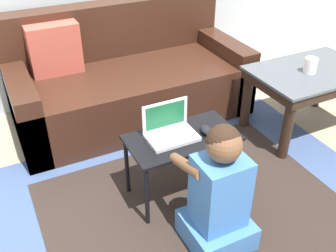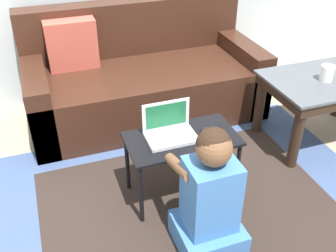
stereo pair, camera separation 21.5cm
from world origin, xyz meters
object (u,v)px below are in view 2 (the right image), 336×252
(couch, at_px, (142,79))
(person_seated, at_px, (210,199))
(laptop_desk, at_px, (182,145))
(computer_mouse, at_px, (207,133))
(coffee_table, at_px, (326,89))
(laptop, at_px, (170,132))
(cup_on_table, at_px, (327,73))

(couch, relative_size, person_seated, 2.46)
(laptop_desk, relative_size, computer_mouse, 5.52)
(laptop_desk, distance_m, person_seated, 0.40)
(couch, bearing_deg, laptop_desk, -93.76)
(coffee_table, xyz_separation_m, laptop_desk, (-1.14, -0.22, -0.04))
(laptop, height_order, person_seated, person_seated)
(laptop_desk, xyz_separation_m, cup_on_table, (1.09, 0.20, 0.18))
(laptop_desk, bearing_deg, computer_mouse, -13.46)
(couch, height_order, person_seated, couch)
(person_seated, height_order, cup_on_table, person_seated)
(laptop_desk, bearing_deg, laptop, 155.34)
(couch, distance_m, computer_mouse, 1.07)
(coffee_table, distance_m, laptop, 1.22)
(person_seated, bearing_deg, cup_on_table, 28.59)
(laptop, relative_size, computer_mouse, 2.43)
(laptop_desk, bearing_deg, couch, 86.24)
(laptop_desk, distance_m, cup_on_table, 1.12)
(coffee_table, height_order, laptop, laptop)
(coffee_table, distance_m, laptop_desk, 1.16)
(computer_mouse, xyz_separation_m, person_seated, (-0.15, -0.37, -0.12))
(laptop, relative_size, person_seated, 0.38)
(computer_mouse, bearing_deg, laptop_desk, 166.54)
(computer_mouse, height_order, person_seated, person_seated)
(laptop_desk, height_order, laptop, laptop)
(computer_mouse, distance_m, person_seated, 0.41)
(coffee_table, bearing_deg, computer_mouse, -165.72)
(laptop, bearing_deg, laptop_desk, -24.66)
(couch, height_order, laptop, couch)
(computer_mouse, bearing_deg, person_seated, -111.82)
(couch, distance_m, person_seated, 1.43)
(laptop, distance_m, cup_on_table, 1.17)
(computer_mouse, relative_size, person_seated, 0.16)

